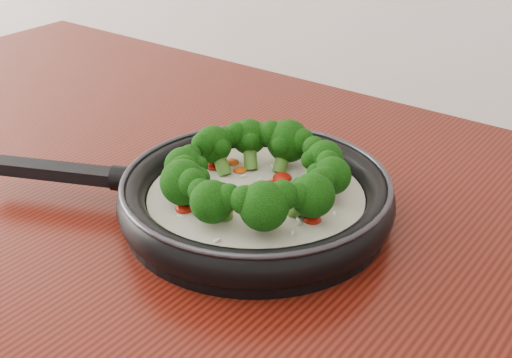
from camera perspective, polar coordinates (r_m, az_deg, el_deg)
The scene contains 1 object.
skillet at distance 0.73m, azimuth -0.21°, elevation -1.16°, with size 0.50×0.40×0.09m.
Camera 1 is at (0.42, 0.57, 1.29)m, focal length 46.86 mm.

